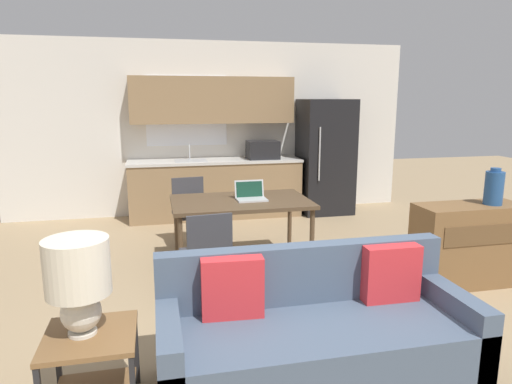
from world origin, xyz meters
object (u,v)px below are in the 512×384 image
at_px(dining_chair_far_left, 190,209).
at_px(dining_chair_near_left, 207,252).
at_px(dining_table, 241,206).
at_px(couch, 315,329).
at_px(table_lamp, 78,277).
at_px(vase, 494,188).
at_px(refrigerator, 325,157).
at_px(side_table, 92,359).
at_px(credenza, 467,244).
at_px(laptop, 251,195).

xyz_separation_m(dining_chair_far_left, dining_chair_near_left, (0.02, -1.67, 0.00)).
height_order(dining_table, couch, couch).
relative_size(table_lamp, vase, 1.58).
distance_m(vase, dining_chair_near_left, 2.83).
bearing_deg(vase, dining_chair_near_left, 176.66).
relative_size(dining_table, dining_chair_far_left, 1.72).
bearing_deg(table_lamp, couch, 1.57).
distance_m(refrigerator, side_table, 5.35).
distance_m(refrigerator, dining_chair_near_left, 3.77).
xyz_separation_m(vase, dining_chair_far_left, (-2.79, 1.83, -0.50)).
bearing_deg(vase, credenza, 171.17).
height_order(refrigerator, dining_chair_near_left, refrigerator).
height_order(refrigerator, credenza, refrigerator).
height_order(side_table, laptop, laptop).
xyz_separation_m(couch, side_table, (-1.38, -0.05, 0.00)).
distance_m(side_table, dining_chair_near_left, 1.58).
xyz_separation_m(couch, dining_chair_far_left, (-0.57, 2.95, 0.14)).
xyz_separation_m(dining_table, dining_chair_near_left, (-0.46, -0.82, -0.21)).
relative_size(vase, laptop, 1.11).
bearing_deg(refrigerator, dining_chair_far_left, -149.86).
height_order(table_lamp, vase, vase).
relative_size(refrigerator, vase, 5.06).
bearing_deg(dining_chair_near_left, credenza, 171.30).
bearing_deg(dining_chair_far_left, dining_table, -67.47).
relative_size(dining_table, dining_chair_near_left, 1.72).
height_order(vase, dining_chair_near_left, vase).
distance_m(table_lamp, laptop, 2.59).
relative_size(table_lamp, dining_chair_near_left, 0.66).
bearing_deg(laptop, couch, -91.39).
distance_m(table_lamp, vase, 3.83).
height_order(dining_table, vase, vase).
relative_size(dining_table, table_lamp, 2.60).
bearing_deg(laptop, table_lamp, -124.77).
bearing_deg(dining_chair_far_left, dining_chair_near_left, -96.29).
relative_size(side_table, dining_chair_near_left, 0.60).
bearing_deg(couch, refrigerator, 68.25).
distance_m(table_lamp, dining_chair_far_left, 3.13).
distance_m(dining_chair_far_left, dining_chair_near_left, 1.67).
distance_m(dining_table, vase, 2.53).
bearing_deg(credenza, couch, -150.15).
xyz_separation_m(refrigerator, couch, (-1.71, -4.28, -0.57)).
distance_m(couch, side_table, 1.39).
bearing_deg(couch, table_lamp, -178.43).
bearing_deg(dining_chair_far_left, refrigerator, 23.33).
bearing_deg(laptop, dining_table, -176.59).
relative_size(credenza, dining_chair_far_left, 1.24).
distance_m(couch, dining_chair_near_left, 1.41).
xyz_separation_m(credenza, laptop, (-1.99, 0.96, 0.40)).
height_order(dining_table, side_table, dining_table).
relative_size(side_table, vase, 1.43).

